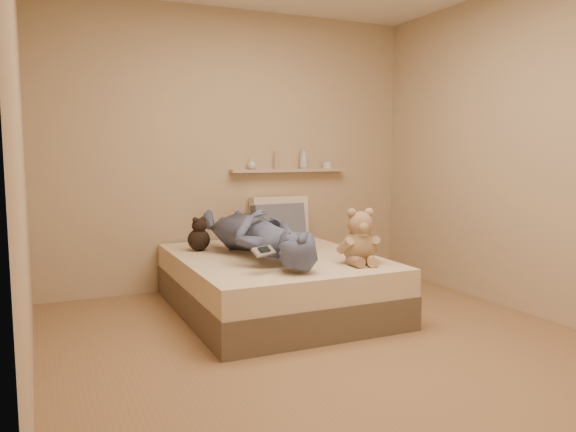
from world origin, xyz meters
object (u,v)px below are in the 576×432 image
game_console (264,251)px  wall_shelf (289,170)px  teddy_bear (360,241)px  pillow_grey (278,222)px  bed (274,283)px  person (257,233)px  pillow_cream (279,217)px  dark_plush (199,236)px

game_console → wall_shelf: (0.88, 1.51, 0.49)m
teddy_bear → pillow_grey: bearing=94.9°
game_console → teddy_bear: size_ratio=0.45×
bed → person: size_ratio=1.18×
person → wall_shelf: wall_shelf is taller
wall_shelf → bed: bearing=-121.2°
pillow_cream → pillow_grey: 0.16m
pillow_grey → wall_shelf: bearing=46.5°
bed → pillow_cream: size_ratio=3.45×
bed → pillow_grey: 0.87m
dark_plush → person: person is taller
pillow_cream → person: bearing=-123.6°
bed → person: 0.44m
bed → game_console: 0.78m
bed → pillow_cream: pillow_cream is taller
pillow_grey → pillow_cream: bearing=64.7°
person → wall_shelf: size_ratio=1.35×
dark_plush → pillow_grey: bearing=16.0°
wall_shelf → game_console: bearing=-120.2°
dark_plush → wall_shelf: (1.04, 0.46, 0.52)m
bed → pillow_cream: bearing=63.8°
bed → pillow_grey: bearing=63.6°
pillow_grey → wall_shelf: 0.57m
bed → teddy_bear: (0.45, -0.58, 0.40)m
teddy_bear → dark_plush: (-0.95, 1.03, -0.05)m
pillow_cream → pillow_grey: bearing=-115.3°
bed → person: (-0.15, -0.01, 0.42)m
bed → wall_shelf: 1.38m
dark_plush → pillow_grey: (0.84, 0.24, 0.04)m
teddy_bear → dark_plush: bearing=132.5°
game_console → pillow_grey: bearing=62.6°
game_console → dark_plush: dark_plush is taller
dark_plush → pillow_grey: 0.87m
wall_shelf → dark_plush: bearing=-156.3°
teddy_bear → dark_plush: 1.40m
bed → pillow_cream: (0.41, 0.83, 0.43)m
pillow_grey → person: person is taller
pillow_cream → wall_shelf: wall_shelf is taller
bed → game_console: bearing=-118.7°
teddy_bear → wall_shelf: (0.10, 1.49, 0.48)m
dark_plush → pillow_cream: pillow_cream is taller
game_console → wall_shelf: size_ratio=0.16×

